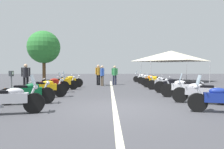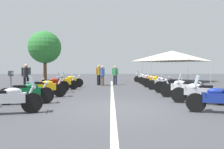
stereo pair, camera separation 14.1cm
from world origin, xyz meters
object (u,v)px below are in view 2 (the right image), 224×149
(motorcycle_left_row_1, at_px, (27,92))
(motorcycle_right_row_2, at_px, (183,88))
(motorcycle_left_row_3, at_px, (51,85))
(motorcycle_right_row_0, at_px, (221,99))
(motorcycle_right_row_7, at_px, (149,79))
(traffic_cone_1, at_px, (4,95))
(motorcycle_left_row_5, at_px, (68,81))
(parking_meter, at_px, (11,80))
(bystander_2, at_px, (103,74))
(bystander_3, at_px, (115,74))
(motorcycle_right_row_6, at_px, (153,80))
(motorcycle_left_row_2, at_px, (44,88))
(motorcycle_right_row_4, at_px, (163,83))
(event_tent, at_px, (172,56))
(motorcycle_left_row_0, at_px, (8,99))
(motorcycle_right_row_5, at_px, (157,81))
(bystander_1, at_px, (99,73))
(bystander_0, at_px, (26,75))
(motorcycle_left_row_4, at_px, (63,83))
(motorcycle_right_row_8, at_px, (144,78))
(motorcycle_right_row_3, at_px, (173,85))
(motorcycle_right_row_1, at_px, (199,92))

(motorcycle_left_row_1, bearing_deg, motorcycle_right_row_2, 0.48)
(motorcycle_left_row_3, relative_size, motorcycle_right_row_0, 0.93)
(motorcycle_right_row_7, bearing_deg, traffic_cone_1, 63.71)
(motorcycle_left_row_5, bearing_deg, parking_meter, -114.66)
(motorcycle_left_row_1, xyz_separation_m, bystander_2, (7.78, -2.62, 0.47))
(traffic_cone_1, bearing_deg, motorcycle_right_row_7, -39.74)
(motorcycle_right_row_2, relative_size, bystander_3, 1.35)
(motorcycle_left_row_5, bearing_deg, motorcycle_right_row_6, 0.12)
(motorcycle_left_row_2, relative_size, motorcycle_right_row_4, 1.02)
(motorcycle_right_row_4, relative_size, event_tent, 0.34)
(event_tent, bearing_deg, motorcycle_left_row_0, 146.97)
(motorcycle_left_row_0, bearing_deg, motorcycle_right_row_5, 38.97)
(motorcycle_right_row_5, relative_size, bystander_1, 1.22)
(motorcycle_right_row_4, bearing_deg, motorcycle_left_row_3, 28.14)
(motorcycle_left_row_2, xyz_separation_m, bystander_0, (2.95, 2.10, 0.50))
(motorcycle_right_row_0, distance_m, motorcycle_right_row_4, 6.53)
(event_tent, bearing_deg, motorcycle_left_row_4, 130.07)
(traffic_cone_1, bearing_deg, motorcycle_right_row_8, -34.38)
(motorcycle_right_row_5, xyz_separation_m, bystander_3, (2.22, 2.95, 0.46))
(motorcycle_right_row_0, xyz_separation_m, bystander_1, (10.18, 4.42, 0.52))
(motorcycle_left_row_1, relative_size, motorcycle_right_row_0, 0.98)
(motorcycle_left_row_4, bearing_deg, bystander_0, 173.62)
(motorcycle_left_row_3, bearing_deg, bystander_1, 40.23)
(motorcycle_left_row_5, height_order, motorcycle_right_row_3, motorcycle_right_row_3)
(motorcycle_right_row_0, height_order, motorcycle_right_row_3, motorcycle_right_row_0)
(motorcycle_left_row_0, relative_size, bystander_0, 1.26)
(motorcycle_left_row_2, bearing_deg, motorcycle_left_row_5, 70.12)
(motorcycle_right_row_8, relative_size, event_tent, 0.33)
(parking_meter, bearing_deg, bystander_2, 72.41)
(motorcycle_right_row_3, height_order, motorcycle_right_row_7, motorcycle_right_row_7)
(bystander_1, bearing_deg, motorcycle_left_row_0, 134.43)
(motorcycle_left_row_0, distance_m, motorcycle_right_row_8, 14.77)
(motorcycle_right_row_3, bearing_deg, motorcycle_right_row_4, -75.00)
(motorcycle_left_row_1, distance_m, motorcycle_right_row_2, 6.89)
(motorcycle_left_row_4, bearing_deg, motorcycle_left_row_1, -108.26)
(motorcycle_right_row_8, bearing_deg, bystander_2, 62.23)
(motorcycle_right_row_0, relative_size, parking_meter, 1.63)
(motorcycle_left_row_5, bearing_deg, motorcycle_left_row_4, -103.80)
(motorcycle_right_row_2, distance_m, motorcycle_right_row_4, 3.31)
(motorcycle_left_row_3, xyz_separation_m, bystander_1, (5.12, -2.36, 0.50))
(motorcycle_right_row_4, height_order, motorcycle_right_row_5, motorcycle_right_row_5)
(motorcycle_left_row_2, relative_size, motorcycle_right_row_7, 1.04)
(motorcycle_right_row_8, distance_m, bystander_0, 11.03)
(parking_meter, xyz_separation_m, traffic_cone_1, (-0.22, 0.16, -0.61))
(motorcycle_right_row_4, distance_m, motorcycle_right_row_6, 3.29)
(motorcycle_right_row_4, relative_size, motorcycle_right_row_8, 1.04)
(event_tent, bearing_deg, motorcycle_right_row_7, 136.34)
(parking_meter, xyz_separation_m, bystander_1, (7.86, -3.25, 0.08))
(motorcycle_right_row_1, height_order, event_tent, event_tent)
(motorcycle_left_row_1, xyz_separation_m, motorcycle_right_row_4, (4.92, -6.62, -0.01))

